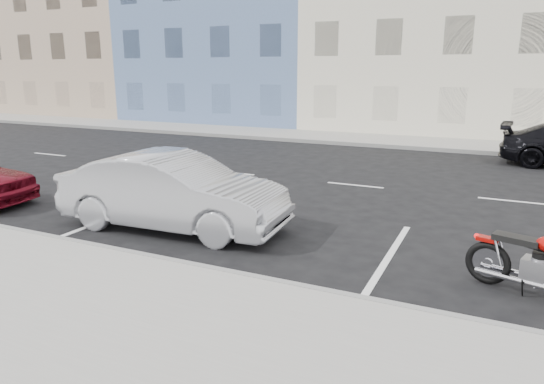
{
  "coord_description": "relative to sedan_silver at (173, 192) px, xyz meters",
  "views": [
    {
      "loc": [
        1.5,
        -12.99,
        3.16
      ],
      "look_at": [
        -2.45,
        -4.56,
        0.8
      ],
      "focal_mm": 32.0,
      "sensor_mm": 36.0,
      "label": 1
    }
  ],
  "objects": [
    {
      "name": "sedan_silver",
      "position": [
        0.0,
        0.0,
        0.0
      ],
      "size": [
        4.76,
        1.91,
        1.54
      ],
      "primitive_type": "imported",
      "rotation": [
        0.0,
        0.0,
        1.63
      ],
      "color": "#A7A9AF",
      "rests_on": "ground"
    },
    {
      "name": "curb_near",
      "position": [
        -0.68,
        -1.73,
        -0.69
      ],
      "size": [
        80.0,
        0.12,
        0.16
      ],
      "primitive_type": "cube",
      "color": "gray",
      "rests_on": "ground"
    },
    {
      "name": "ground",
      "position": [
        4.32,
        5.27,
        -0.77
      ],
      "size": [
        120.0,
        120.0,
        0.0
      ],
      "primitive_type": "plane",
      "color": "black",
      "rests_on": "ground"
    },
    {
      "name": "bldg_cream",
      "position": [
        2.32,
        21.57,
        4.98
      ],
      "size": [
        12.0,
        12.0,
        11.5
      ],
      "primitive_type": "cube",
      "color": "beige",
      "rests_on": "ground"
    },
    {
      "name": "curb_far",
      "position": [
        -0.68,
        12.27,
        -0.69
      ],
      "size": [
        80.0,
        0.12,
        0.16
      ],
      "primitive_type": "cube",
      "color": "gray",
      "rests_on": "ground"
    },
    {
      "name": "bldg_blue",
      "position": [
        -9.68,
        21.57,
        5.73
      ],
      "size": [
        12.0,
        12.0,
        13.0
      ],
      "primitive_type": "cube",
      "color": "#536C99",
      "rests_on": "ground"
    },
    {
      "name": "sidewalk_far",
      "position": [
        -0.68,
        13.97,
        -0.69
      ],
      "size": [
        80.0,
        3.4,
        0.15
      ],
      "primitive_type": "cube",
      "color": "gray",
      "rests_on": "ground"
    },
    {
      "name": "bldg_far_west",
      "position": [
        -21.68,
        21.57,
        5.23
      ],
      "size": [
        12.0,
        12.0,
        12.0
      ],
      "primitive_type": "cube",
      "color": "tan",
      "rests_on": "ground"
    }
  ]
}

